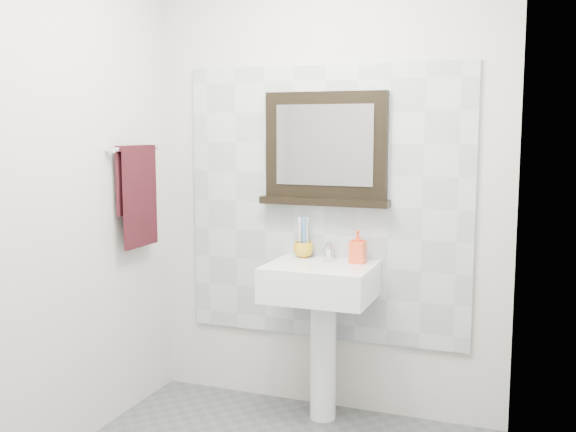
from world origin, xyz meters
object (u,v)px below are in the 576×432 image
object	(u,v)px
toothbrush_cup	(303,250)
framed_mirror	(325,151)
pedestal_sink	(321,298)
hand_towel	(137,188)
soap_dispenser	(358,247)

from	to	relation	value
toothbrush_cup	framed_mirror	size ratio (longest dim) A/B	0.15
pedestal_sink	toothbrush_cup	size ratio (longest dim) A/B	8.88
toothbrush_cup	framed_mirror	bearing A→B (deg)	20.10
toothbrush_cup	hand_towel	distance (m)	0.96
toothbrush_cup	framed_mirror	xyz separation A→B (m)	(0.11, 0.04, 0.54)
toothbrush_cup	hand_towel	bearing A→B (deg)	-158.94
hand_towel	framed_mirror	bearing A→B (deg)	20.95
toothbrush_cup	soap_dispenser	distance (m)	0.33
toothbrush_cup	framed_mirror	world-z (taller)	framed_mirror
soap_dispenser	framed_mirror	xyz separation A→B (m)	(-0.21, 0.09, 0.49)
pedestal_sink	framed_mirror	size ratio (longest dim) A/B	1.34
soap_dispenser	hand_towel	xyz separation A→B (m)	(-1.16, -0.28, 0.30)
pedestal_sink	framed_mirror	bearing A→B (deg)	101.91
pedestal_sink	hand_towel	size ratio (longest dim) A/B	1.75
framed_mirror	hand_towel	world-z (taller)	framed_mirror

